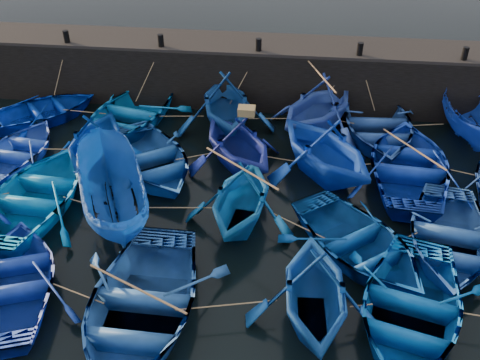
# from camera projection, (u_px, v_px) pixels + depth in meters

# --- Properties ---
(ground) EXTENTS (120.00, 120.00, 0.00)m
(ground) POSITION_uv_depth(u_px,v_px,m) (227.00, 264.00, 15.18)
(ground) COLOR black
(ground) RESTS_ON ground
(quay_wall) EXTENTS (26.00, 2.50, 2.50)m
(quay_wall) POSITION_uv_depth(u_px,v_px,m) (260.00, 73.00, 23.01)
(quay_wall) COLOR black
(quay_wall) RESTS_ON ground
(quay_top) EXTENTS (26.00, 2.50, 0.12)m
(quay_top) POSITION_uv_depth(u_px,v_px,m) (260.00, 44.00, 22.26)
(quay_top) COLOR black
(quay_top) RESTS_ON quay_wall
(bollard_0) EXTENTS (0.24, 0.24, 0.50)m
(bollard_0) POSITION_uv_depth(u_px,v_px,m) (66.00, 36.00, 22.12)
(bollard_0) COLOR black
(bollard_0) RESTS_ON quay_top
(bollard_1) EXTENTS (0.24, 0.24, 0.50)m
(bollard_1) POSITION_uv_depth(u_px,v_px,m) (161.00, 41.00, 21.73)
(bollard_1) COLOR black
(bollard_1) RESTS_ON quay_top
(bollard_2) EXTENTS (0.24, 0.24, 0.50)m
(bollard_2) POSITION_uv_depth(u_px,v_px,m) (259.00, 45.00, 21.35)
(bollard_2) COLOR black
(bollard_2) RESTS_ON quay_top
(bollard_3) EXTENTS (0.24, 0.24, 0.50)m
(bollard_3) POSITION_uv_depth(u_px,v_px,m) (360.00, 49.00, 20.97)
(bollard_3) COLOR black
(bollard_3) RESTS_ON quay_top
(bollard_4) EXTENTS (0.24, 0.24, 0.50)m
(bollard_4) POSITION_uv_depth(u_px,v_px,m) (465.00, 53.00, 20.59)
(bollard_4) COLOR black
(bollard_4) RESTS_ON quay_top
(boat_0) EXTENTS (5.46, 5.33, 0.93)m
(boat_0) POSITION_uv_depth(u_px,v_px,m) (43.00, 110.00, 21.88)
(boat_0) COLOR #002696
(boat_0) RESTS_ON ground
(boat_1) EXTENTS (5.26, 6.40, 1.16)m
(boat_1) POSITION_uv_depth(u_px,v_px,m) (127.00, 114.00, 21.36)
(boat_1) COLOR blue
(boat_1) RESTS_ON ground
(boat_2) EXTENTS (4.85, 5.31, 2.37)m
(boat_2) POSITION_uv_depth(u_px,v_px,m) (226.00, 103.00, 20.85)
(boat_2) COLOR #11468D
(boat_2) RESTS_ON ground
(boat_3) EXTENTS (5.73, 5.91, 2.38)m
(boat_3) POSITION_uv_depth(u_px,v_px,m) (319.00, 105.00, 20.69)
(boat_3) COLOR blue
(boat_3) RESTS_ON ground
(boat_4) EXTENTS (4.26, 5.72, 1.14)m
(boat_4) POSITION_uv_depth(u_px,v_px,m) (377.00, 124.00, 20.71)
(boat_4) COLOR navy
(boat_4) RESTS_ON ground
(boat_5) EXTENTS (1.96, 4.49, 1.69)m
(boat_5) POSITION_uv_depth(u_px,v_px,m) (469.00, 119.00, 20.51)
(boat_5) COLOR #163BB8
(boat_5) RESTS_ON ground
(boat_6) EXTENTS (3.44, 4.51, 0.87)m
(boat_6) POSITION_uv_depth(u_px,v_px,m) (19.00, 150.00, 19.40)
(boat_6) COLOR blue
(boat_6) RESTS_ON ground
(boat_7) EXTENTS (3.47, 4.01, 2.09)m
(boat_7) POSITION_uv_depth(u_px,v_px,m) (95.00, 139.00, 18.86)
(boat_7) COLOR #033591
(boat_7) RESTS_ON ground
(boat_8) EXTENTS (5.84, 6.21, 1.05)m
(boat_8) POSITION_uv_depth(u_px,v_px,m) (151.00, 159.00, 18.76)
(boat_8) COLOR #1A53A8
(boat_8) RESTS_ON ground
(boat_9) EXTENTS (5.29, 5.42, 2.17)m
(boat_9) POSITION_uv_depth(u_px,v_px,m) (238.00, 142.00, 18.64)
(boat_9) COLOR navy
(boat_9) RESTS_ON ground
(boat_10) EXTENTS (5.93, 6.05, 2.41)m
(boat_10) POSITION_uv_depth(u_px,v_px,m) (326.00, 147.00, 18.10)
(boat_10) COLOR #0D3CC3
(boat_10) RESTS_ON ground
(boat_11) EXTENTS (4.54, 6.02, 1.18)m
(boat_11) POSITION_uv_depth(u_px,v_px,m) (410.00, 164.00, 18.36)
(boat_11) COLOR #0D2E9D
(boat_11) RESTS_ON ground
(boat_14) EXTENTS (4.15, 5.58, 1.11)m
(boat_14) POSITION_uv_depth(u_px,v_px,m) (36.00, 195.00, 16.96)
(boat_14) COLOR #036CC6
(boat_14) RESTS_ON ground
(boat_15) EXTENTS (3.98, 5.53, 2.01)m
(boat_15) POSITION_uv_depth(u_px,v_px,m) (112.00, 194.00, 16.26)
(boat_15) COLOR #144CA6
(boat_15) RESTS_ON ground
(boat_16) EXTENTS (3.86, 4.33, 2.07)m
(boat_16) POSITION_uv_depth(u_px,v_px,m) (241.00, 197.00, 16.06)
(boat_16) COLOR #0D5BA0
(boat_16) RESTS_ON ground
(boat_17) EXTENTS (5.67, 5.91, 1.00)m
(boat_17) POSITION_uv_depth(u_px,v_px,m) (359.00, 243.00, 15.16)
(boat_17) COLOR navy
(boat_17) RESTS_ON ground
(boat_18) EXTENTS (4.27, 5.41, 1.02)m
(boat_18) POSITION_uv_depth(u_px,v_px,m) (449.00, 236.00, 15.39)
(boat_18) COLOR blue
(boat_18) RESTS_ON ground
(boat_21) EXTENTS (4.75, 5.56, 0.98)m
(boat_21) POSITION_uv_depth(u_px,v_px,m) (14.00, 280.00, 13.99)
(boat_21) COLOR #153398
(boat_21) RESTS_ON ground
(boat_22) EXTENTS (4.09, 5.67, 1.17)m
(boat_22) POSITION_uv_depth(u_px,v_px,m) (139.00, 306.00, 13.15)
(boat_22) COLOR #205294
(boat_22) RESTS_ON ground
(boat_23) EXTENTS (3.63, 4.14, 2.06)m
(boat_23) POSITION_uv_depth(u_px,v_px,m) (315.00, 290.00, 12.98)
(boat_23) COLOR #0E458F
(boat_23) RESTS_ON ground
(boat_24) EXTENTS (4.89, 5.93, 1.07)m
(boat_24) POSITION_uv_depth(u_px,v_px,m) (410.00, 308.00, 13.16)
(boat_24) COLOR #0550A7
(boat_24) RESTS_ON ground
(wooden_crate) EXTENTS (0.57, 0.45, 0.27)m
(wooden_crate) POSITION_uv_depth(u_px,v_px,m) (247.00, 111.00, 17.91)
(wooden_crate) COLOR olive
(wooden_crate) RESTS_ON boat_9
(mooring_ropes) EXTENTS (17.00, 11.84, 2.10)m
(mooring_ropes) POSITION_uv_depth(u_px,v_px,m) (250.00, 151.00, 18.55)
(mooring_ropes) COLOR tan
(mooring_ropes) RESTS_ON ground
(loose_oars) EXTENTS (9.80, 12.28, 1.27)m
(loose_oars) POSITION_uv_depth(u_px,v_px,m) (292.00, 158.00, 16.56)
(loose_oars) COLOR #99724C
(loose_oars) RESTS_ON ground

